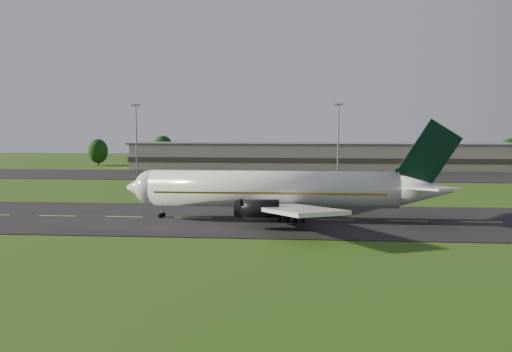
# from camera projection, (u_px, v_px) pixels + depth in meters

# --- Properties ---
(ground) EXTENTS (360.00, 360.00, 0.00)m
(ground) POSITION_uv_depth(u_px,v_px,m) (334.00, 220.00, 87.41)
(ground) COLOR #234711
(ground) RESTS_ON ground
(taxiway) EXTENTS (220.00, 30.00, 0.10)m
(taxiway) POSITION_uv_depth(u_px,v_px,m) (334.00, 220.00, 87.41)
(taxiway) COLOR black
(taxiway) RESTS_ON ground
(apron) EXTENTS (260.00, 30.00, 0.10)m
(apron) POSITION_uv_depth(u_px,v_px,m) (321.00, 176.00, 158.82)
(apron) COLOR black
(apron) RESTS_ON ground
(airliner) EXTENTS (51.22, 42.18, 15.57)m
(airliner) POSITION_uv_depth(u_px,v_px,m) (279.00, 190.00, 87.71)
(airliner) COLOR white
(airliner) RESTS_ON ground
(terminal) EXTENTS (145.00, 16.00, 8.40)m
(terminal) POSITION_uv_depth(u_px,v_px,m) (339.00, 157.00, 181.87)
(terminal) COLOR beige
(terminal) RESTS_ON ground
(light_mast_west) EXTENTS (2.40, 1.20, 20.35)m
(light_mast_west) POSITION_uv_depth(u_px,v_px,m) (136.00, 130.00, 170.28)
(light_mast_west) COLOR gray
(light_mast_west) RESTS_ON ground
(light_mast_centre) EXTENTS (2.40, 1.20, 20.35)m
(light_mast_centre) POSITION_uv_depth(u_px,v_px,m) (338.00, 130.00, 165.12)
(light_mast_centre) COLOR gray
(light_mast_centre) RESTS_ON ground
(tree_line) EXTENTS (197.32, 10.07, 10.40)m
(tree_line) POSITION_uv_depth(u_px,v_px,m) (415.00, 152.00, 189.46)
(tree_line) COLOR black
(tree_line) RESTS_ON ground
(service_vehicle_a) EXTENTS (2.33, 4.45, 1.44)m
(service_vehicle_a) POSITION_uv_depth(u_px,v_px,m) (162.00, 173.00, 158.74)
(service_vehicle_a) COLOR #DDBF0D
(service_vehicle_a) RESTS_ON apron
(service_vehicle_b) EXTENTS (4.82, 2.83, 1.50)m
(service_vehicle_b) POSITION_uv_depth(u_px,v_px,m) (291.00, 173.00, 158.62)
(service_vehicle_b) COLOR maroon
(service_vehicle_b) RESTS_ON apron
(service_vehicle_c) EXTENTS (2.36, 4.69, 1.27)m
(service_vehicle_c) POSITION_uv_depth(u_px,v_px,m) (364.00, 175.00, 154.62)
(service_vehicle_c) COLOR silver
(service_vehicle_c) RESTS_ON apron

